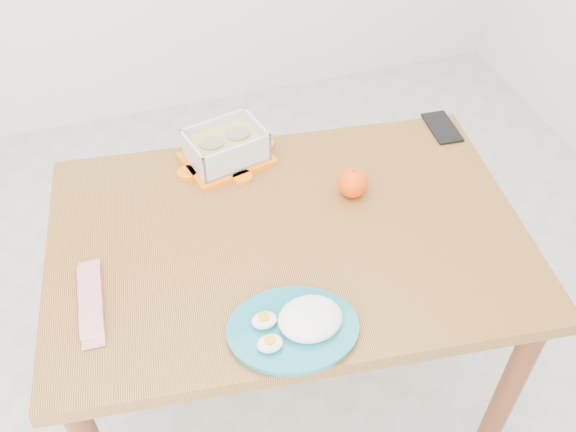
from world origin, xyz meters
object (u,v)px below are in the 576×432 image
object	(u,v)px
smartphone	(442,127)
rice_plate	(298,324)
dining_table	(288,260)
food_container	(226,147)
orange_fruit	(353,183)

from	to	relation	value
smartphone	rice_plate	bearing A→B (deg)	-134.62
smartphone	dining_table	bearing A→B (deg)	-150.40
dining_table	rice_plate	world-z (taller)	rice_plate
smartphone	food_container	bearing A→B (deg)	179.61
dining_table	food_container	xyz separation A→B (m)	(-0.08, 0.32, 0.15)
food_container	smartphone	xyz separation A→B (m)	(0.64, -0.05, -0.04)
dining_table	food_container	world-z (taller)	food_container
food_container	orange_fruit	bearing A→B (deg)	-52.96
food_container	rice_plate	world-z (taller)	food_container
food_container	orange_fruit	distance (m)	0.36
dining_table	food_container	distance (m)	0.36
orange_fruit	smartphone	world-z (taller)	orange_fruit
dining_table	orange_fruit	distance (m)	0.26
orange_fruit	rice_plate	size ratio (longest dim) A/B	0.24
rice_plate	smartphone	world-z (taller)	rice_plate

